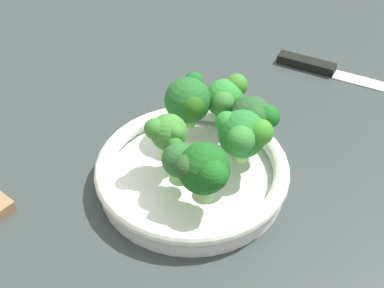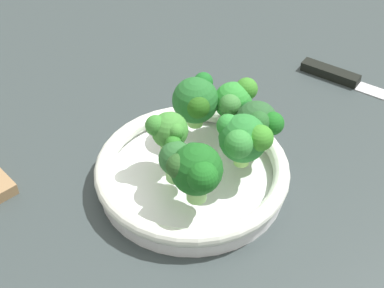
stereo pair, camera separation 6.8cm
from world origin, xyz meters
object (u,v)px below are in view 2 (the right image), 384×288
(broccoli_floret_2, at_px, (196,100))
(knife, at_px, (358,83))
(broccoli_floret_3, at_px, (196,170))
(broccoli_floret_6, at_px, (243,139))
(broccoli_floret_0, at_px, (258,123))
(bowl, at_px, (192,173))
(broccoli_floret_5, at_px, (235,101))
(broccoli_floret_4, at_px, (168,132))
(broccoli_floret_1, at_px, (178,159))

(broccoli_floret_2, bearing_deg, knife, 48.36)
(broccoli_floret_3, distance_m, broccoli_floret_6, 0.08)
(broccoli_floret_0, bearing_deg, broccoli_floret_2, 170.11)
(bowl, distance_m, knife, 0.34)
(broccoli_floret_5, height_order, broccoli_floret_6, broccoli_floret_6)
(bowl, bearing_deg, broccoli_floret_5, 73.74)
(broccoli_floret_0, relative_size, broccoli_floret_4, 1.01)
(bowl, relative_size, broccoli_floret_3, 3.24)
(broccoli_floret_5, relative_size, knife, 0.25)
(bowl, distance_m, broccoli_floret_6, 0.09)
(broccoli_floret_3, bearing_deg, broccoli_floret_1, 139.44)
(broccoli_floret_2, relative_size, broccoli_floret_3, 0.93)
(broccoli_floret_1, relative_size, knife, 0.20)
(broccoli_floret_1, bearing_deg, broccoli_floret_4, 126.92)
(bowl, distance_m, broccoli_floret_1, 0.06)
(broccoli_floret_2, height_order, knife, broccoli_floret_2)
(broccoli_floret_4, relative_size, knife, 0.25)
(bowl, height_order, broccoli_floret_6, broccoli_floret_6)
(broccoli_floret_1, bearing_deg, broccoli_floret_3, -40.56)
(bowl, relative_size, broccoli_floret_4, 3.82)
(broccoli_floret_3, relative_size, knife, 0.29)
(broccoli_floret_3, height_order, broccoli_floret_5, broccoli_floret_3)
(broccoli_floret_5, distance_m, broccoli_floret_6, 0.08)
(broccoli_floret_1, relative_size, broccoli_floret_5, 0.81)
(broccoli_floret_2, height_order, broccoli_floret_6, same)
(broccoli_floret_0, relative_size, broccoli_floret_2, 0.92)
(bowl, xyz_separation_m, broccoli_floret_3, (0.03, -0.06, 0.07))
(bowl, relative_size, broccoli_floret_1, 4.72)
(broccoli_floret_3, bearing_deg, bowl, 113.45)
(broccoli_floret_4, bearing_deg, broccoli_floret_5, 57.80)
(bowl, height_order, broccoli_floret_3, broccoli_floret_3)
(knife, bearing_deg, bowl, -121.14)
(broccoli_floret_4, xyz_separation_m, broccoli_floret_6, (0.09, 0.01, 0.00))
(bowl, height_order, broccoli_floret_1, broccoli_floret_1)
(broccoli_floret_4, height_order, knife, broccoli_floret_4)
(broccoli_floret_3, bearing_deg, knife, 66.71)
(knife, bearing_deg, broccoli_floret_4, -125.43)
(broccoli_floret_6, relative_size, knife, 0.29)
(broccoli_floret_1, height_order, broccoli_floret_2, broccoli_floret_2)
(broccoli_floret_0, relative_size, knife, 0.25)
(broccoli_floret_2, xyz_separation_m, knife, (0.20, 0.22, -0.07))
(broccoli_floret_0, distance_m, broccoli_floret_1, 0.12)
(broccoli_floret_0, bearing_deg, bowl, -139.93)
(broccoli_floret_3, distance_m, knife, 0.39)
(broccoli_floret_4, bearing_deg, bowl, -1.43)
(broccoli_floret_3, relative_size, broccoli_floret_5, 1.18)
(bowl, bearing_deg, broccoli_floret_0, 40.07)
(broccoli_floret_3, xyz_separation_m, broccoli_floret_4, (-0.06, 0.06, -0.01))
(broccoli_floret_2, distance_m, broccoli_floret_6, 0.10)
(broccoli_floret_2, relative_size, broccoli_floret_6, 0.93)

